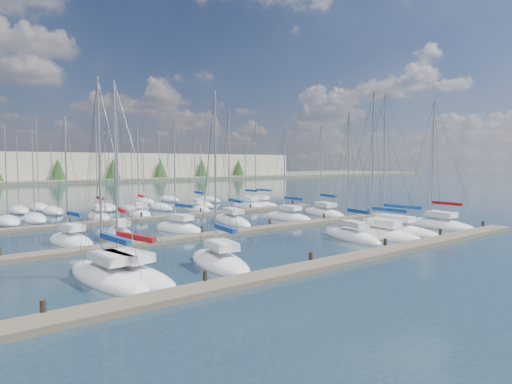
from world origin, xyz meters
TOP-DOWN VIEW (x-y plane):
  - ground at (0.00, 60.00)m, footprint 400.00×400.00m
  - dock_near at (0.00, 2.01)m, footprint 44.00×1.93m
  - dock_mid at (0.00, 16.01)m, footprint 44.00×1.93m
  - dock_far at (0.00, 30.01)m, footprint 44.00×1.93m
  - sailboat_m at (16.48, 21.18)m, footprint 4.81×9.15m
  - sailboat_h at (-14.47, 20.41)m, footprint 3.40×6.76m
  - sailboat_o at (-2.58, 34.82)m, footprint 3.56×6.96m
  - sailboat_d at (5.62, 7.52)m, footprint 3.49×7.33m
  - sailboat_i at (-10.17, 20.78)m, footprint 3.37×7.75m
  - sailboat_n at (-7.71, 34.68)m, footprint 2.80×7.31m
  - sailboat_j at (-4.31, 20.81)m, footprint 3.67×7.15m
  - sailboat_g at (18.27, 6.75)m, footprint 3.12×8.35m
  - sailboat_e at (8.51, 6.87)m, footprint 3.16×8.85m
  - sailboat_c at (-8.75, 6.53)m, footprint 3.69×7.43m
  - sailboat_l at (9.97, 20.77)m, footprint 2.68×7.66m
  - sailboat_q at (14.12, 34.34)m, footprint 2.78×7.04m
  - sailboat_a at (-15.77, 7.39)m, footprint 3.36×8.78m
  - sailboat_f at (11.82, 7.90)m, footprint 3.37×10.20m
  - sailboat_b at (-14.80, 7.26)m, footprint 4.60×9.21m
  - sailboat_p at (6.09, 35.56)m, footprint 2.96×7.16m
  - sailboat_r at (16.46, 34.73)m, footprint 3.31×8.45m
  - sailboat_k at (3.10, 22.49)m, footprint 4.37×9.37m
  - distant_boats at (-4.34, 43.76)m, footprint 36.93×20.75m

SIDE VIEW (x-z plane):
  - ground at x=0.00m, z-range 0.00..0.00m
  - dock_near at x=0.00m, z-range -0.40..0.70m
  - dock_mid at x=0.00m, z-range -0.40..0.70m
  - dock_far at x=0.00m, z-range -0.40..0.70m
  - sailboat_b at x=-14.80m, z-range -5.92..6.26m
  - sailboat_m at x=16.48m, z-range -5.92..6.27m
  - sailboat_a at x=-15.77m, z-range -5.98..6.33m
  - sailboat_q at x=14.12m, z-range -5.01..5.36m
  - sailboat_f at x=11.82m, z-range -6.90..7.25m
  - sailboat_l at x=9.97m, z-range -5.67..6.03m
  - sailboat_h at x=-14.47m, z-range -5.43..5.79m
  - sailboat_e at x=8.51m, z-range -6.73..7.10m
  - sailboat_c at x=-8.75m, z-range -5.86..6.23m
  - sailboat_g at x=18.27m, z-range -6.72..7.08m
  - sailboat_j at x=-4.31m, z-range -5.69..6.06m
  - sailboat_k at x=3.10m, z-range -6.67..7.04m
  - sailboat_p at x=6.09m, z-range -5.86..6.23m
  - sailboat_d at x=5.62m, z-range -5.72..6.09m
  - sailboat_r at x=16.46m, z-range -6.57..6.95m
  - sailboat_o at x=-2.58m, z-range -6.15..6.54m
  - sailboat_i at x=-10.17m, z-range -6.04..6.43m
  - sailboat_n at x=-7.71m, z-range -6.34..6.74m
  - distant_boats at x=-4.34m, z-range -6.36..6.94m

